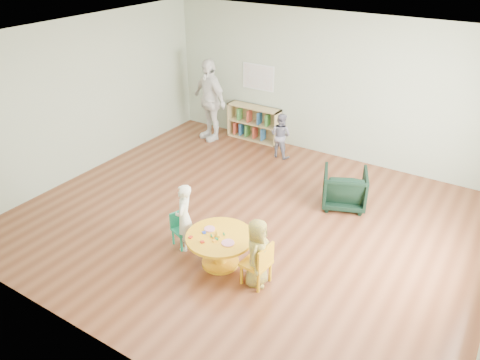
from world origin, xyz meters
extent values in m
plane|color=brown|center=(0.00, 0.00, 0.00)|extent=(7.00, 7.00, 0.00)
cube|color=white|center=(0.00, 0.00, 2.75)|extent=(7.00, 6.00, 0.10)
cube|color=#9CAD94|center=(0.00, 3.00, 1.40)|extent=(7.00, 0.10, 2.80)
cube|color=#9CAD94|center=(0.00, -3.00, 1.40)|extent=(7.00, 0.10, 2.80)
cube|color=#9CAD94|center=(-3.50, 0.00, 1.40)|extent=(0.10, 6.00, 2.80)
cylinder|color=#EEA714|center=(0.23, -1.13, 0.21)|extent=(0.17, 0.17, 0.42)
cylinder|color=#EEA714|center=(0.23, -1.13, 0.02)|extent=(0.52, 0.52, 0.04)
cylinder|color=#EEA714|center=(0.23, -1.13, 0.44)|extent=(0.93, 0.93, 0.04)
cylinder|color=pink|center=(0.03, -1.08, 0.47)|extent=(0.15, 0.15, 0.02)
cylinder|color=pink|center=(0.42, -1.21, 0.47)|extent=(0.17, 0.17, 0.02)
cylinder|color=#EEA714|center=(0.21, -1.15, 0.49)|extent=(0.12, 0.12, 0.04)
cylinder|color=#147137|center=(0.15, -1.21, 0.49)|extent=(0.05, 0.05, 0.02)
cylinder|color=#147137|center=(0.27, -1.09, 0.49)|extent=(0.05, 0.05, 0.02)
cube|color=red|center=(-0.07, -1.38, 0.47)|extent=(0.05, 0.06, 0.02)
cube|color=#FFA115|center=(0.17, -1.20, 0.47)|extent=(0.06, 0.06, 0.02)
cube|color=#1938BE|center=(0.02, -1.19, 0.47)|extent=(0.07, 0.07, 0.02)
cube|color=#147137|center=(0.24, -1.22, 0.47)|extent=(0.06, 0.07, 0.02)
cube|color=red|center=(0.12, -1.38, 0.47)|extent=(0.07, 0.07, 0.02)
cube|color=#FFA115|center=(0.25, -1.27, 0.47)|extent=(0.06, 0.07, 0.02)
cube|color=#1C9D72|center=(-0.46, -1.06, 0.26)|extent=(0.35, 0.35, 0.04)
cube|color=#1C9D72|center=(-0.58, -1.02, 0.40)|extent=(0.12, 0.27, 0.24)
cylinder|color=#1C9D72|center=(-0.53, -0.91, 0.12)|extent=(0.03, 0.03, 0.24)
cylinder|color=#1C9D72|center=(-0.60, -1.13, 0.12)|extent=(0.03, 0.03, 0.24)
cylinder|color=#1C9D72|center=(-0.32, -0.99, 0.12)|extent=(0.03, 0.03, 0.24)
cylinder|color=#1C9D72|center=(-0.39, -1.20, 0.12)|extent=(0.03, 0.03, 0.24)
cube|color=#EEA714|center=(0.85, -1.20, 0.31)|extent=(0.36, 0.36, 0.04)
cube|color=#EEA714|center=(0.99, -1.21, 0.48)|extent=(0.06, 0.34, 0.29)
cylinder|color=#EEA714|center=(0.97, -1.35, 0.14)|extent=(0.04, 0.04, 0.29)
cylinder|color=#EEA714|center=(0.99, -1.08, 0.14)|extent=(0.04, 0.04, 0.29)
cylinder|color=#EEA714|center=(0.70, -1.33, 0.14)|extent=(0.04, 0.04, 0.29)
cylinder|color=#EEA714|center=(0.72, -1.06, 0.14)|extent=(0.04, 0.04, 0.29)
cube|color=tan|center=(-2.19, 2.83, 0.38)|extent=(0.03, 0.30, 0.75)
cube|color=tan|center=(-1.01, 2.83, 0.38)|extent=(0.03, 0.30, 0.75)
cube|color=tan|center=(-1.60, 2.83, 0.01)|extent=(1.20, 0.30, 0.03)
cube|color=tan|center=(-1.60, 2.83, 0.73)|extent=(1.20, 0.30, 0.03)
cube|color=tan|center=(-1.60, 2.83, 0.38)|extent=(1.14, 0.28, 0.03)
cube|color=tan|center=(-1.60, 2.97, 0.38)|extent=(1.20, 0.02, 0.75)
cube|color=#BF4733|center=(-2.05, 2.81, 0.18)|extent=(0.04, 0.18, 0.26)
cube|color=#2F69A7|center=(-1.90, 2.81, 0.18)|extent=(0.04, 0.18, 0.26)
cube|color=#469344|center=(-1.75, 2.81, 0.18)|extent=(0.04, 0.18, 0.26)
cube|color=#BF4733|center=(-1.55, 2.81, 0.18)|extent=(0.04, 0.18, 0.26)
cube|color=#2F69A7|center=(-1.35, 2.81, 0.18)|extent=(0.04, 0.18, 0.26)
cube|color=#469344|center=(-1.95, 2.81, 0.53)|extent=(0.04, 0.18, 0.26)
cube|color=#BF4733|center=(-1.70, 2.81, 0.53)|extent=(0.04, 0.18, 0.26)
cube|color=#2F69A7|center=(-1.45, 2.81, 0.53)|extent=(0.04, 0.18, 0.26)
cube|color=#469344|center=(-1.25, 2.81, 0.53)|extent=(0.04, 0.18, 0.26)
cube|color=white|center=(-1.60, 2.98, 1.35)|extent=(0.74, 0.01, 0.54)
cube|color=#FF3548|center=(-1.60, 2.98, 1.35)|extent=(0.70, 0.00, 0.50)
imported|color=black|center=(1.09, 1.25, 0.32)|extent=(0.90, 0.92, 0.64)
imported|color=white|center=(-0.40, -1.09, 0.51)|extent=(0.37, 0.44, 1.02)
imported|color=yellow|center=(0.86, -1.20, 0.48)|extent=(0.41, 0.53, 0.96)
imported|color=#18183D|center=(-0.70, 2.36, 0.46)|extent=(0.47, 0.38, 0.92)
imported|color=white|center=(-2.44, 2.38, 0.87)|extent=(1.11, 0.74, 1.75)
camera|label=1|loc=(3.22, -5.34, 4.11)|focal=35.00mm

